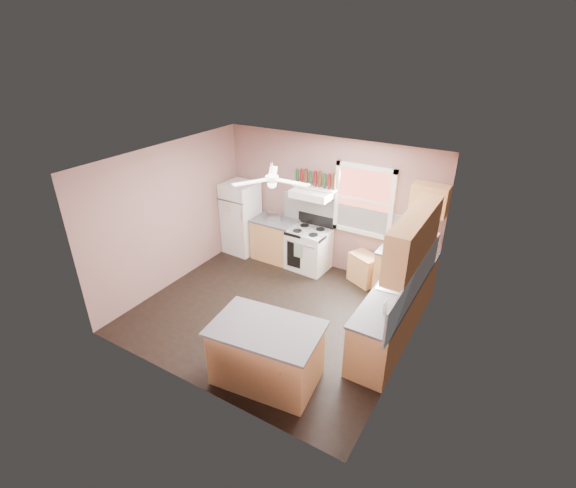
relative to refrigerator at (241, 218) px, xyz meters
The scene contains 32 objects.
floor 2.61m from the refrigerator, 40.70° to the right, with size 4.50×4.50×0.00m, color black.
ceiling 3.14m from the refrigerator, 40.70° to the right, with size 4.50×4.50×0.00m, color white.
wall_back 2.01m from the refrigerator, 12.00° to the left, with size 4.50×0.05×2.70m, color #855F5A.
wall_right 4.50m from the refrigerator, 21.31° to the right, with size 0.05×4.00×2.70m, color #855F5A.
wall_left 1.76m from the refrigerator, 103.40° to the right, with size 0.05×4.00×2.70m, color #855F5A.
backsplash_back 2.40m from the refrigerator, ahead, with size 2.90×0.03×0.55m, color white.
backsplash_right 4.35m from the refrigerator, 17.80° to the right, with size 0.03×2.60×0.55m, color white.
window_view 2.78m from the refrigerator, ahead, with size 1.00×0.02×1.20m, color brown.
window_frame 2.78m from the refrigerator, ahead, with size 1.16×0.07×1.36m, color white.
refrigerator is the anchor object (origin of this frame).
base_cabinet_left 0.91m from the refrigerator, ahead, with size 0.90×0.60×0.86m, color tan.
counter_left 0.84m from the refrigerator, ahead, with size 0.92×0.62×0.04m, color #515153.
toaster 0.84m from the refrigerator, ahead, with size 0.28×0.16×0.18m, color silver.
stove 1.69m from the refrigerator, ahead, with size 0.80×0.64×0.86m, color white.
range_hood 1.86m from the refrigerator, ahead, with size 0.78×0.50×0.14m, color white.
bottle_shelf 1.92m from the refrigerator, ahead, with size 0.90×0.26×0.03m, color white.
cart 2.89m from the refrigerator, ahead, with size 0.55×0.37×0.55m, color tan.
base_cabinet_corner 3.66m from the refrigerator, ahead, with size 1.00×0.60×0.86m, color tan.
base_cabinet_right 4.08m from the refrigerator, 19.03° to the right, with size 0.60×2.20×0.86m, color tan.
counter_corner 3.64m from the refrigerator, ahead, with size 1.02×0.62×0.04m, color #515153.
counter_right 4.05m from the refrigerator, 19.08° to the right, with size 0.62×2.22×0.04m, color #515153.
sink 3.99m from the refrigerator, 16.36° to the right, with size 0.55×0.45×0.03m, color silver.
faucet 4.15m from the refrigerator, 15.74° to the right, with size 0.03×0.03×0.14m, color silver.
upper_cabinet_right 4.24m from the refrigerator, 15.81° to the right, with size 0.33×1.80×0.76m, color tan.
upper_cabinet_corner 4.00m from the refrigerator, ahead, with size 0.60×0.33×0.52m, color tan.
paper_towel 3.99m from the refrigerator, ahead, with size 0.12×0.12×0.26m, color white.
island 4.00m from the refrigerator, 48.50° to the right, with size 1.39×0.88×0.86m, color tan.
island_top 3.98m from the refrigerator, 48.50° to the right, with size 1.47×0.96×0.04m, color #515153.
ceiling_fan_hub 2.99m from the refrigerator, 40.70° to the right, with size 0.20×0.20×0.08m, color white.
soap_bottle 4.30m from the refrigerator, 25.19° to the right, with size 0.08×0.08×0.22m, color silver.
red_caddy 3.82m from the refrigerator, ahead, with size 0.18×0.12×0.10m, color red.
wine_bottles 2.00m from the refrigerator, ahead, with size 0.86×0.06×0.31m.
Camera 1 is at (3.28, -5.01, 4.40)m, focal length 26.00 mm.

